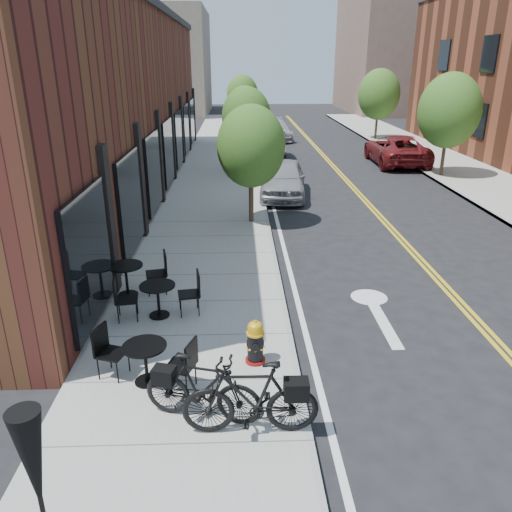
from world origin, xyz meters
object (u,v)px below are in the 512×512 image
object	(u,v)px
bicycle_left	(250,398)
parked_car_a	(283,179)
bistro_set_a	(145,358)
parked_car_b	(271,147)
fire_hydrant	(255,342)
patio_umbrella	(36,478)
bistro_set_b	(158,296)
parked_car_c	(275,130)
bicycle_right	(203,388)
parked_car_far	(396,150)
bistro_set_c	(126,276)

from	to	relation	value
bicycle_left	parked_car_a	world-z (taller)	parked_car_a
bicycle_left	bistro_set_a	xyz separation A→B (m)	(-1.70, 1.28, -0.13)
parked_car_b	fire_hydrant	bearing A→B (deg)	-91.48
patio_umbrella	parked_car_b	world-z (taller)	patio_umbrella
bistro_set_b	parked_car_a	size ratio (longest dim) A/B	0.41
bistro_set_a	fire_hydrant	bearing A→B (deg)	35.68
bistro_set_b	parked_car_c	xyz separation A→B (m)	(4.33, 26.12, 0.10)
parked_car_b	bistro_set_b	bearing A→B (deg)	-97.97
parked_car_b	parked_car_c	distance (m)	7.92
fire_hydrant	bicycle_left	distance (m)	1.84
bistro_set_a	parked_car_a	world-z (taller)	parked_car_a
bicycle_right	parked_car_far	size ratio (longest dim) A/B	0.33
fire_hydrant	bistro_set_b	distance (m)	2.67
parked_car_a	parked_car_c	bearing A→B (deg)	93.82
parked_car_a	bicycle_right	bearing A→B (deg)	-93.20
bicycle_right	bistro_set_b	xyz separation A→B (m)	(-1.14, 3.30, -0.08)
parked_car_b	parked_car_far	size ratio (longest dim) A/B	0.84
fire_hydrant	bistro_set_a	xyz separation A→B (m)	(-1.83, -0.54, 0.07)
bicycle_left	parked_car_far	bearing A→B (deg)	158.82
bistro_set_b	bistro_set_c	size ratio (longest dim) A/B	0.95
parked_car_c	bicycle_right	bearing A→B (deg)	-101.27
parked_car_far	bistro_set_c	bearing A→B (deg)	56.63
bicycle_left	bistro_set_c	xyz separation A→B (m)	(-2.70, 4.65, -0.10)
bicycle_left	parked_car_a	xyz separation A→B (m)	(1.70, 13.98, 0.03)
bicycle_left	parked_car_c	size ratio (longest dim) A/B	0.41
parked_car_a	parked_car_b	xyz separation A→B (m)	(0.00, 7.89, 0.02)
bistro_set_b	parked_car_far	xyz separation A→B (m)	(10.13, 17.00, 0.17)
fire_hydrant	bicycle_right	world-z (taller)	bicycle_right
fire_hydrant	bicycle_left	world-z (taller)	bicycle_left
bistro_set_b	parked_car_far	bearing A→B (deg)	49.81
bistro_set_a	bistro_set_b	bearing A→B (deg)	112.48
parked_car_b	parked_car_c	world-z (taller)	parked_car_b
bicycle_left	parked_car_far	distance (m)	22.23
bicycle_left	bistro_set_a	distance (m)	2.13
bicycle_left	fire_hydrant	bearing A→B (deg)	176.52
bicycle_left	bistro_set_c	bearing A→B (deg)	-149.11
bicycle_left	patio_umbrella	distance (m)	3.35
fire_hydrant	parked_car_a	world-z (taller)	parked_car_a
parked_car_b	bistro_set_a	bearing A→B (deg)	-96.39
bicycle_right	bistro_set_c	distance (m)	4.78
parked_car_a	bistro_set_c	bearing A→B (deg)	-108.52
bistro_set_a	bistro_set_b	world-z (taller)	bistro_set_b
parked_car_b	parked_car_far	xyz separation A→B (m)	(6.60, -1.24, 0.01)
bistro_set_a	bistro_set_c	bearing A→B (deg)	125.76
bicycle_right	parked_car_far	world-z (taller)	parked_car_far
bicycle_right	bistro_set_b	bearing A→B (deg)	34.24
patio_umbrella	parked_car_b	bearing A→B (deg)	81.67
parked_car_b	parked_car_far	world-z (taller)	parked_car_far
bistro_set_c	parked_car_c	distance (m)	25.62
bistro_set_b	parked_car_a	world-z (taller)	parked_car_a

